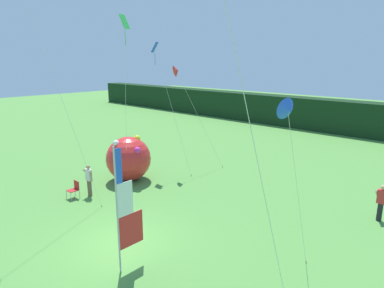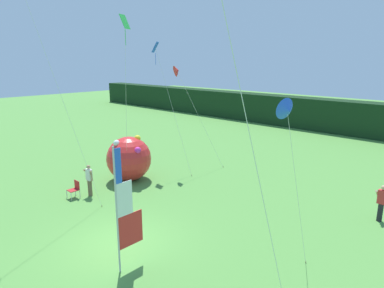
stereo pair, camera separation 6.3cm
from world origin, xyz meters
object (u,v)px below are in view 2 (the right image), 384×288
Objects in this scene: person_near_banner at (89,179)px; kite_red_delta_5 at (177,71)px; folding_chair at (75,188)px; kite_blue_delta_2 at (287,111)px; person_mid_field at (382,202)px; inflatable_balloon at (129,159)px; kite_blue_diamond_0 at (158,57)px; banner_flag at (124,212)px; kite_green_diamond_4 at (125,38)px.

kite_red_delta_5 reaches higher than person_near_banner.
kite_blue_delta_2 is at bearing 5.53° from folding_chair.
person_mid_field is 13.16m from inflatable_balloon.
kite_blue_diamond_0 is (-12.87, -1.57, 6.23)m from person_mid_field.
person_mid_field is at bearing 80.25° from kite_blue_delta_2.
banner_flag is 2.61× the size of person_near_banner.
kite_red_delta_5 reaches higher than folding_chair.
folding_chair is (-0.34, -0.68, -0.38)m from person_near_banner.
kite_blue_delta_2 is (10.74, 0.40, 4.65)m from person_near_banner.
kite_red_delta_5 is at bearing 82.07° from inflatable_balloon.
kite_blue_diamond_0 is 4.98m from kite_green_diamond_4.
kite_blue_diamond_0 reaches higher than inflatable_balloon.
inflatable_balloon is 0.33× the size of kite_blue_diamond_0.
person_near_banner is 2.95m from inflatable_balloon.
banner_flag is 7.21m from person_near_banner.
person_near_banner is at bearing -80.99° from inflatable_balloon.
banner_flag is 0.66× the size of kite_red_delta_5.
person_near_banner is at bearing 159.60° from banner_flag.
kite_green_diamond_4 is 5.40m from kite_red_delta_5.
kite_red_delta_5 is (0.49, 3.55, 4.96)m from inflatable_balloon.
kite_blue_delta_2 is (11.68, -5.35, -1.58)m from kite_blue_diamond_0.
kite_blue_diamond_0 is at bearing 155.41° from kite_blue_delta_2.
kite_blue_delta_2 is (4.07, 2.87, 3.44)m from banner_flag.
person_near_banner is 0.21× the size of kite_blue_diamond_0.
banner_flag is 12.28m from kite_blue_diamond_0.
kite_green_diamond_4 reaches higher than banner_flag.
kite_blue_delta_2 is (11.08, 1.07, 5.03)m from folding_chair.
person_mid_field is (11.93, 7.31, -0.00)m from person_near_banner.
inflatable_balloon is at bearing -80.41° from kite_blue_diamond_0.
inflatable_balloon is 6.12m from kite_red_delta_5.
folding_chair is 0.11× the size of kite_blue_diamond_0.
kite_green_diamond_4 is (2.53, -4.22, 0.82)m from kite_blue_diamond_0.
kite_green_diamond_4 is at bearing -59.08° from kite_blue_diamond_0.
person_mid_field reaches higher than folding_chair.
person_mid_field is (5.26, 9.79, -1.21)m from banner_flag.
kite_blue_diamond_0 is at bearing 120.92° from kite_green_diamond_4.
person_mid_field is 8.42m from kite_blue_delta_2.
kite_blue_diamond_0 is (-0.60, 6.42, 6.61)m from folding_chair.
kite_blue_delta_2 is 0.89× the size of kite_red_delta_5.
kite_green_diamond_4 reaches higher than person_near_banner.
kite_blue_delta_2 is at bearing 2.11° from person_near_banner.
kite_blue_diamond_0 is at bearing 132.78° from banner_flag.
person_mid_field is 0.21× the size of kite_blue_diamond_0.
kite_green_diamond_4 is at bearing 172.96° from kite_blue_delta_2.
inflatable_balloon reaches higher than person_near_banner.
kite_red_delta_5 reaches higher than inflatable_balloon.
folding_chair is at bearing -146.94° from person_mid_field.
kite_blue_delta_2 is at bearing -7.04° from kite_green_diamond_4.
kite_blue_delta_2 is (-1.19, -6.91, 4.65)m from person_mid_field.
inflatable_balloon is (-0.46, 2.88, 0.42)m from person_near_banner.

